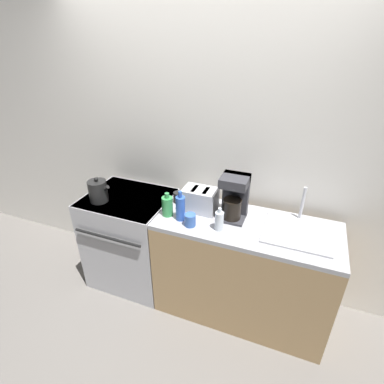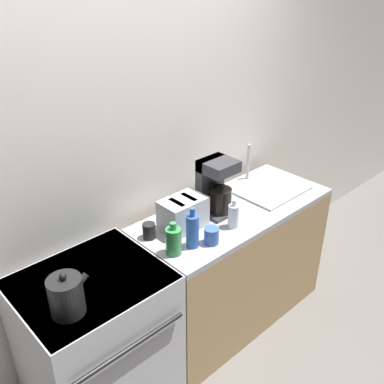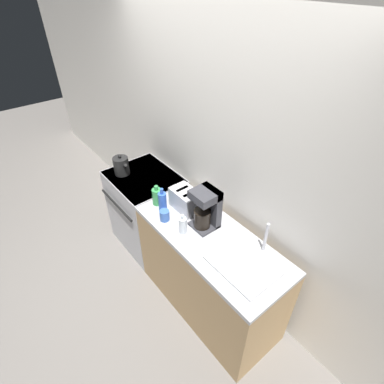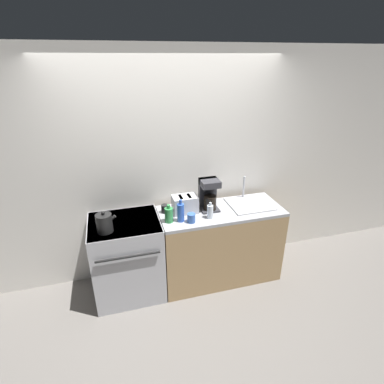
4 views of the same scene
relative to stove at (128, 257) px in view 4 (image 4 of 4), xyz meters
name	(u,v)px [view 4 (image 4 of 4)]	position (x,y,z in m)	size (l,w,h in m)	color
ground_plane	(186,299)	(0.57, -0.31, -0.47)	(12.00, 12.00, 0.00)	slate
wall_back	(170,169)	(0.57, 0.37, 0.83)	(8.00, 0.05, 2.60)	silver
stove	(128,257)	(0.00, 0.00, 0.00)	(0.73, 0.66, 0.91)	#B7B7BC
counter_block	(220,244)	(1.07, -0.02, -0.01)	(1.38, 0.58, 0.91)	tan
kettle	(104,223)	(-0.18, -0.14, 0.54)	(0.20, 0.16, 0.22)	black
toaster	(185,204)	(0.67, 0.04, 0.54)	(0.27, 0.18, 0.19)	#BCBCC1
coffee_maker	(209,194)	(0.94, 0.04, 0.62)	(0.20, 0.20, 0.36)	#333338
sink_tray	(249,203)	(1.43, 0.02, 0.46)	(0.47, 0.44, 0.28)	#B7B7BC
bottle_blue	(181,212)	(0.58, -0.14, 0.55)	(0.07, 0.07, 0.24)	#2D56B7
bottle_clear	(210,211)	(0.89, -0.16, 0.52)	(0.06, 0.06, 0.18)	silver
bottle_green	(169,215)	(0.45, -0.12, 0.52)	(0.09, 0.09, 0.19)	#338C47
cup_black	(165,209)	(0.45, 0.09, 0.49)	(0.07, 0.07, 0.09)	black
cup_blue	(191,218)	(0.67, -0.19, 0.49)	(0.08, 0.08, 0.10)	#3860B2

